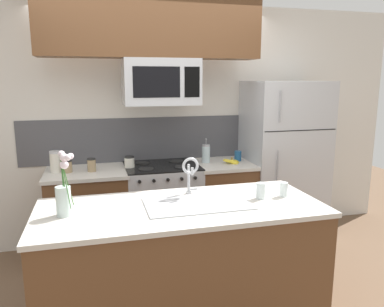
{
  "coord_description": "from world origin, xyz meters",
  "views": [
    {
      "loc": [
        -0.67,
        -2.85,
        1.81
      ],
      "look_at": [
        0.16,
        0.27,
        1.16
      ],
      "focal_mm": 35.0,
      "sensor_mm": 36.0,
      "label": 1
    }
  ],
  "objects": [
    {
      "name": "ground_plane",
      "position": [
        0.0,
        0.0,
        0.0
      ],
      "size": [
        10.0,
        10.0,
        0.0
      ],
      "primitive_type": "plane",
      "color": "brown"
    },
    {
      "name": "storage_jar_short",
      "position": [
        -0.71,
        0.86,
        0.98
      ],
      "size": [
        0.08,
        0.08,
        0.13
      ],
      "color": "#997F5B",
      "rests_on": "back_counter_left"
    },
    {
      "name": "french_press",
      "position": [
        0.5,
        0.96,
        1.01
      ],
      "size": [
        0.09,
        0.09,
        0.27
      ],
      "color": "silver",
      "rests_on": "back_counter_right"
    },
    {
      "name": "rear_partition",
      "position": [
        0.3,
        1.28,
        1.3
      ],
      "size": [
        5.2,
        0.1,
        2.6
      ],
      "primitive_type": "cube",
      "color": "silver",
      "rests_on": "ground"
    },
    {
      "name": "island_counter",
      "position": [
        -0.08,
        -0.35,
        0.46
      ],
      "size": [
        2.04,
        0.86,
        0.91
      ],
      "color": "brown",
      "rests_on": "ground"
    },
    {
      "name": "back_counter_right",
      "position": [
        0.68,
        0.9,
        0.46
      ],
      "size": [
        0.62,
        0.65,
        0.91
      ],
      "color": "brown",
      "rests_on": "ground"
    },
    {
      "name": "storage_jar_medium",
      "position": [
        -0.93,
        0.88,
        0.97
      ],
      "size": [
        0.09,
        0.09,
        0.12
      ],
      "color": "#997F5B",
      "rests_on": "back_counter_left"
    },
    {
      "name": "sink_faucet",
      "position": [
        0.04,
        -0.13,
        1.11
      ],
      "size": [
        0.14,
        0.14,
        0.31
      ],
      "color": "#B7BABF",
      "rests_on": "island_counter"
    },
    {
      "name": "storage_jar_tall",
      "position": [
        -1.04,
        0.92,
        1.01
      ],
      "size": [
        0.1,
        0.1,
        0.21
      ],
      "color": "silver",
      "rests_on": "back_counter_left"
    },
    {
      "name": "spare_glass",
      "position": [
        0.73,
        -0.34,
        0.97
      ],
      "size": [
        0.06,
        0.06,
        0.11
      ],
      "color": "silver",
      "rests_on": "island_counter"
    },
    {
      "name": "upper_cabinet_band",
      "position": [
        -0.09,
        0.85,
        2.3
      ],
      "size": [
        2.12,
        0.34,
        0.6
      ],
      "primitive_type": "cube",
      "color": "brown"
    },
    {
      "name": "banana_bunch",
      "position": [
        0.75,
        0.84,
        0.93
      ],
      "size": [
        0.19,
        0.16,
        0.08
      ],
      "color": "yellow",
      "rests_on": "back_counter_right"
    },
    {
      "name": "splash_band",
      "position": [
        0.0,
        1.22,
        1.15
      ],
      "size": [
        2.88,
        0.01,
        0.48
      ],
      "primitive_type": "cube",
      "color": "#4C4C51",
      "rests_on": "rear_partition"
    },
    {
      "name": "kitchen_sink",
      "position": [
        0.04,
        -0.35,
        0.84
      ],
      "size": [
        0.76,
        0.44,
        0.16
      ],
      "color": "#ADAFB5",
      "rests_on": "island_counter"
    },
    {
      "name": "microwave",
      "position": [
        0.0,
        0.88,
        1.78
      ],
      "size": [
        0.74,
        0.4,
        0.45
      ],
      "color": "#B7BABF"
    },
    {
      "name": "drinking_glass",
      "position": [
        0.53,
        -0.35,
        0.97
      ],
      "size": [
        0.07,
        0.07,
        0.12
      ],
      "color": "silver",
      "rests_on": "island_counter"
    },
    {
      "name": "stove_range",
      "position": [
        0.0,
        0.9,
        0.46
      ],
      "size": [
        0.76,
        0.64,
        0.93
      ],
      "color": "#B7BABF",
      "rests_on": "ground"
    },
    {
      "name": "coffee_tin",
      "position": [
        0.87,
        0.95,
        0.97
      ],
      "size": [
        0.08,
        0.08,
        0.11
      ],
      "primitive_type": "cylinder",
      "color": "#1E5184",
      "rests_on": "back_counter_right"
    },
    {
      "name": "storage_jar_squat",
      "position": [
        -0.33,
        0.89,
        0.97
      ],
      "size": [
        0.1,
        0.1,
        0.12
      ],
      "color": "silver",
      "rests_on": "back_counter_left"
    },
    {
      "name": "refrigerator",
      "position": [
        1.4,
        0.92,
        0.89
      ],
      "size": [
        0.85,
        0.74,
        1.78
      ],
      "color": "#B7BABF",
      "rests_on": "ground"
    },
    {
      "name": "flower_vase",
      "position": [
        -0.88,
        -0.35,
        1.05
      ],
      "size": [
        0.13,
        0.14,
        0.44
      ],
      "color": "silver",
      "rests_on": "island_counter"
    },
    {
      "name": "back_counter_left",
      "position": [
        -0.76,
        0.9,
        0.46
      ],
      "size": [
        0.79,
        0.65,
        0.91
      ],
      "color": "brown",
      "rests_on": "ground"
    }
  ]
}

